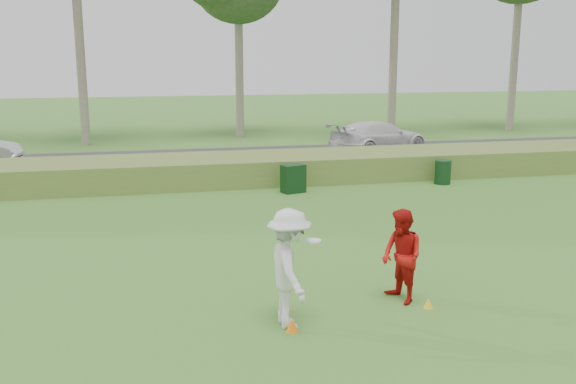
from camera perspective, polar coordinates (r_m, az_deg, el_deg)
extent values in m
plane|color=#366F25|center=(11.64, 4.47, -10.38)|extent=(120.00, 120.00, 0.00)
cube|color=#56722D|center=(22.83, -4.48, 2.06)|extent=(80.00, 3.00, 0.90)
cube|color=#2D2D2D|center=(27.79, -5.99, 2.97)|extent=(80.00, 6.00, 0.06)
cylinder|color=gray|center=(35.16, -4.41, 14.28)|extent=(0.44, 0.44, 11.50)
cylinder|color=gray|center=(35.41, 9.52, 16.16)|extent=(0.44, 0.44, 14.00)
cylinder|color=gray|center=(40.20, 19.75, 14.79)|extent=(0.44, 0.44, 13.50)
imported|color=silver|center=(10.62, 0.13, -6.81)|extent=(0.78, 1.31, 2.00)
cylinder|color=white|center=(10.58, 2.25, -4.36)|extent=(0.27, 0.27, 0.03)
imported|color=#B5120F|center=(11.86, 10.08, -5.65)|extent=(0.83, 0.97, 1.73)
cone|color=orange|center=(10.71, 0.37, -11.76)|extent=(0.20, 0.20, 0.22)
cone|color=yellow|center=(11.91, 12.37, -9.60)|extent=(0.17, 0.17, 0.19)
cube|color=black|center=(20.94, 0.47, 1.20)|extent=(0.84, 0.66, 0.92)
cylinder|color=#113316|center=(22.98, 13.60, 1.73)|extent=(0.66, 0.66, 0.84)
imported|color=silver|center=(29.46, 8.08, 4.89)|extent=(5.27, 3.65, 1.42)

